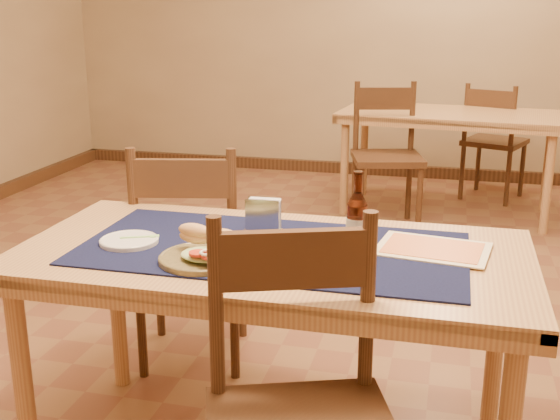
% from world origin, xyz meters
% --- Properties ---
extents(room, '(6.04, 7.04, 2.84)m').
position_xyz_m(room, '(0.00, 0.00, 1.40)').
color(room, brown).
rests_on(room, ground).
extents(main_table, '(1.60, 0.80, 0.75)m').
position_xyz_m(main_table, '(0.00, -0.80, 0.67)').
color(main_table, tan).
rests_on(main_table, ground).
extents(placemat, '(1.20, 0.60, 0.01)m').
position_xyz_m(placemat, '(0.00, -0.80, 0.75)').
color(placemat, '#0E1336').
rests_on(placemat, main_table).
extents(baseboard, '(6.00, 7.00, 0.10)m').
position_xyz_m(baseboard, '(0.00, 0.00, 0.05)').
color(baseboard, '#462B19').
rests_on(baseboard, ground).
extents(back_table, '(1.63, 0.93, 0.75)m').
position_xyz_m(back_table, '(0.50, 2.39, 0.67)').
color(back_table, tan).
rests_on(back_table, ground).
extents(chair_main_far, '(0.53, 0.53, 0.97)m').
position_xyz_m(chair_main_far, '(-0.50, -0.22, 0.50)').
color(chair_main_far, '#462B19').
rests_on(chair_main_far, ground).
extents(chair_main_near, '(0.59, 0.59, 0.99)m').
position_xyz_m(chair_main_near, '(0.21, -1.34, 0.51)').
color(chair_main_near, '#462B19').
rests_on(chair_main_near, ground).
extents(chair_back_near, '(0.55, 0.55, 0.99)m').
position_xyz_m(chair_back_near, '(0.09, 1.95, 0.51)').
color(chair_back_near, '#462B19').
rests_on(chair_back_near, ground).
extents(chair_back_far, '(0.55, 0.55, 0.92)m').
position_xyz_m(chair_back_far, '(0.84, 2.86, 0.48)').
color(chair_back_far, '#462B19').
rests_on(chair_back_far, ground).
extents(sandwich_plate, '(0.27, 0.26, 0.10)m').
position_xyz_m(sandwich_plate, '(-0.16, -0.97, 0.78)').
color(sandwich_plate, brown).
rests_on(sandwich_plate, placemat).
extents(side_plate, '(0.19, 0.19, 0.02)m').
position_xyz_m(side_plate, '(-0.46, -0.87, 0.76)').
color(side_plate, white).
rests_on(side_plate, placemat).
extents(fork, '(0.12, 0.06, 0.00)m').
position_xyz_m(fork, '(-0.42, -0.84, 0.77)').
color(fork, '#9EE37C').
rests_on(fork, side_plate).
extents(beer_bottle, '(0.07, 0.07, 0.25)m').
position_xyz_m(beer_bottle, '(0.26, -0.76, 0.85)').
color(beer_bottle, '#4D1D0D').
rests_on(beer_bottle, placemat).
extents(napkin_holder, '(0.13, 0.05, 0.11)m').
position_xyz_m(napkin_holder, '(-0.07, -0.64, 0.81)').
color(napkin_holder, silver).
rests_on(napkin_holder, placemat).
extents(menu_card, '(0.37, 0.29, 0.01)m').
position_xyz_m(menu_card, '(0.49, -0.70, 0.76)').
color(menu_card, beige).
rests_on(menu_card, placemat).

